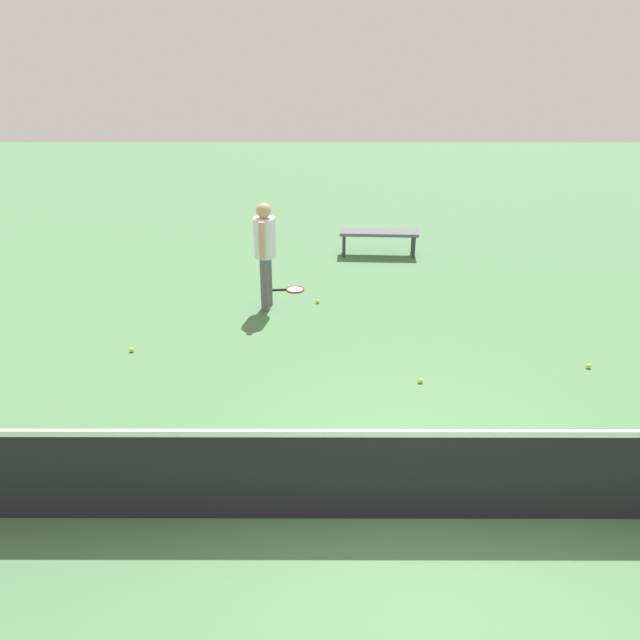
% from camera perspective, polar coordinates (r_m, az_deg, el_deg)
% --- Properties ---
extents(ground_plane, '(40.00, 40.00, 0.00)m').
position_cam_1_polar(ground_plane, '(6.42, 7.90, -16.65)').
color(ground_plane, '#4C7A4C').
extents(court_net, '(10.09, 0.09, 1.07)m').
position_cam_1_polar(court_net, '(6.10, 8.18, -13.12)').
color(court_net, '#4C4C51').
rests_on(court_net, ground_plane).
extents(player_near_side, '(0.38, 0.53, 1.70)m').
position_cam_1_polar(player_near_side, '(10.18, -4.80, 6.33)').
color(player_near_side, '#595960').
rests_on(player_near_side, ground_plane).
extents(tennis_racket_near_player, '(0.60, 0.34, 0.03)m').
position_cam_1_polar(tennis_racket_near_player, '(11.17, -2.32, 2.67)').
color(tennis_racket_near_player, red).
rests_on(tennis_racket_near_player, ground_plane).
extents(tennis_ball_near_player, '(0.07, 0.07, 0.07)m').
position_cam_1_polar(tennis_ball_near_player, '(7.00, -17.92, -13.44)').
color(tennis_ball_near_player, '#C6E033').
rests_on(tennis_ball_near_player, ground_plane).
extents(tennis_ball_by_net, '(0.07, 0.07, 0.07)m').
position_cam_1_polar(tennis_ball_by_net, '(10.64, -0.23, 1.64)').
color(tennis_ball_by_net, '#C6E033').
rests_on(tennis_ball_by_net, ground_plane).
extents(tennis_ball_midcourt, '(0.07, 0.07, 0.07)m').
position_cam_1_polar(tennis_ball_midcourt, '(9.47, -16.04, -2.50)').
color(tennis_ball_midcourt, '#C6E033').
rests_on(tennis_ball_midcourt, ground_plane).
extents(tennis_ball_baseline, '(0.07, 0.07, 0.07)m').
position_cam_1_polar(tennis_ball_baseline, '(8.45, 8.71, -5.22)').
color(tennis_ball_baseline, '#C6E033').
rests_on(tennis_ball_baseline, ground_plane).
extents(tennis_ball_stray_left, '(0.07, 0.07, 0.07)m').
position_cam_1_polar(tennis_ball_stray_left, '(9.39, 22.28, -3.71)').
color(tennis_ball_stray_left, '#C6E033').
rests_on(tennis_ball_stray_left, ground_plane).
extents(courtside_bench, '(1.52, 0.47, 0.48)m').
position_cam_1_polar(courtside_bench, '(12.79, 5.14, 7.42)').
color(courtside_bench, '#595960').
rests_on(courtside_bench, ground_plane).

